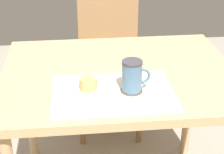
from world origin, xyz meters
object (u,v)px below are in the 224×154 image
object	(u,v)px
dining_table	(119,90)
pastry_plate	(89,90)
wooden_chair	(109,59)
coffee_mug	(132,76)
pastry	(88,84)

from	to	relation	value
dining_table	pastry_plate	distance (m)	0.25
dining_table	wooden_chair	xyz separation A→B (m)	(0.03, 0.73, -0.18)
coffee_mug	pastry_plate	bearing A→B (deg)	175.80
wooden_chair	dining_table	bearing A→B (deg)	91.01
wooden_chair	pastry_plate	xyz separation A→B (m)	(-0.17, -0.91, 0.29)
pastry	coffee_mug	size ratio (longest dim) A/B	0.55
wooden_chair	pastry	world-z (taller)	wooden_chair
pastry_plate	pastry	distance (m)	0.03
dining_table	wooden_chair	distance (m)	0.76
pastry_plate	dining_table	bearing A→B (deg)	51.01
wooden_chair	pastry_plate	size ratio (longest dim) A/B	5.96
pastry	coffee_mug	bearing A→B (deg)	-4.20
dining_table	coffee_mug	size ratio (longest dim) A/B	8.17
wooden_chair	coffee_mug	world-z (taller)	coffee_mug
dining_table	pastry_plate	world-z (taller)	pastry_plate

